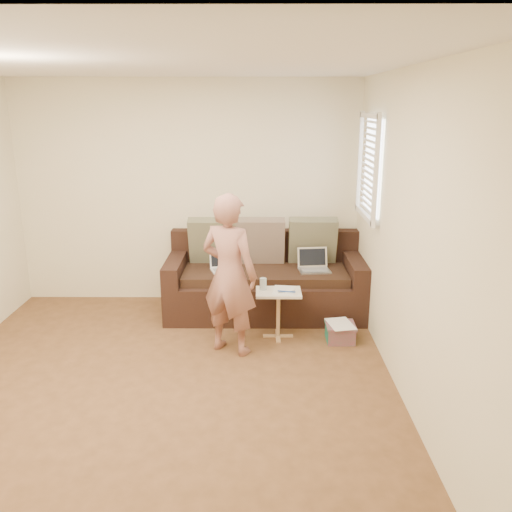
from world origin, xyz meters
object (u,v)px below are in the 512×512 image
at_px(laptop_silver, 314,271).
at_px(side_table, 278,314).
at_px(laptop_white, 225,271).
at_px(sofa, 265,277).
at_px(striped_box, 340,332).
at_px(drinking_glass, 263,284).
at_px(person, 229,274).

distance_m(laptop_silver, side_table, 0.78).
bearing_deg(laptop_white, side_table, -63.68).
height_order(sofa, striped_box, sofa).
height_order(laptop_white, striped_box, laptop_white).
bearing_deg(drinking_glass, person, -131.93).
xyz_separation_m(laptop_silver, drinking_glass, (-0.58, -0.55, 0.04)).
bearing_deg(sofa, striped_box, -45.64).
xyz_separation_m(sofa, side_table, (0.13, -0.68, -0.18)).
bearing_deg(laptop_white, sofa, -8.52).
bearing_deg(drinking_glass, sofa, 87.61).
bearing_deg(side_table, person, -146.73).
height_order(laptop_silver, laptop_white, laptop_silver).
bearing_deg(laptop_white, drinking_glass, -70.26).
height_order(laptop_white, drinking_glass, laptop_white).
xyz_separation_m(laptop_white, side_table, (0.58, -0.61, -0.27)).
bearing_deg(laptop_silver, person, -141.21).
distance_m(laptop_silver, striped_box, 0.83).
bearing_deg(person, laptop_white, -56.87).
distance_m(laptop_white, drinking_glass, 0.70).
relative_size(laptop_white, drinking_glass, 2.45).
bearing_deg(drinking_glass, laptop_white, 127.13).
distance_m(side_table, drinking_glass, 0.35).
bearing_deg(laptop_silver, side_table, -131.86).
relative_size(laptop_white, side_table, 0.59).
xyz_separation_m(drinking_glass, striped_box, (0.78, -0.14, -0.47)).
xyz_separation_m(laptop_silver, laptop_white, (-1.00, 0.01, 0.00)).
distance_m(sofa, drinking_glass, 0.65).
distance_m(person, striped_box, 1.31).
relative_size(sofa, laptop_silver, 6.49).
bearing_deg(laptop_silver, striped_box, -80.00).
bearing_deg(laptop_white, striped_box, -47.55).
relative_size(side_table, drinking_glass, 4.16).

